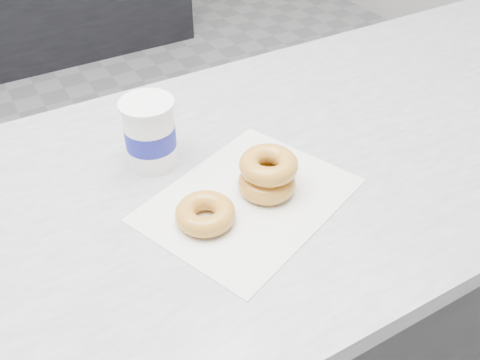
% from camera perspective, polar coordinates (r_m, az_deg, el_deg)
% --- Properties ---
extents(ground, '(5.00, 5.00, 0.00)m').
position_cam_1_polar(ground, '(1.96, -13.95, -12.12)').
color(ground, '#959597').
rests_on(ground, ground).
extents(counter, '(3.06, 0.76, 0.90)m').
position_cam_1_polar(counter, '(1.25, -7.84, -18.30)').
color(counter, '#333335').
rests_on(counter, ground).
extents(wax_paper, '(0.41, 0.37, 0.00)m').
position_cam_1_polar(wax_paper, '(0.90, 0.95, -2.10)').
color(wax_paper, silver).
rests_on(wax_paper, counter).
extents(donut_single, '(0.10, 0.10, 0.03)m').
position_cam_1_polar(donut_single, '(0.85, -3.73, -3.60)').
color(donut_single, gold).
rests_on(donut_single, wax_paper).
extents(donut_stack, '(0.14, 0.14, 0.07)m').
position_cam_1_polar(donut_stack, '(0.90, 2.97, 0.64)').
color(donut_stack, gold).
rests_on(donut_stack, wax_paper).
extents(coffee_cup, '(0.11, 0.11, 0.13)m').
position_cam_1_polar(coffee_cup, '(0.96, -9.59, 5.00)').
color(coffee_cup, white).
rests_on(coffee_cup, counter).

